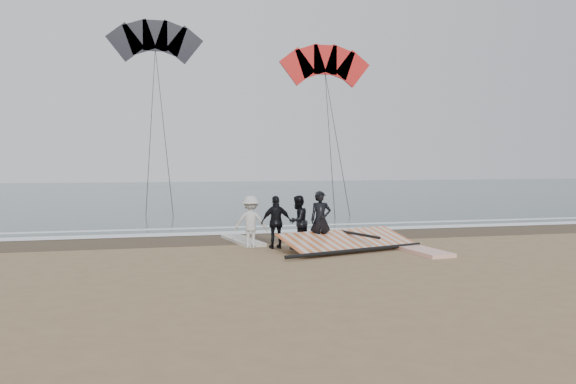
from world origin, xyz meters
name	(u,v)px	position (x,y,z in m)	size (l,w,h in m)	color
ground	(349,259)	(0.00, 0.00, 0.00)	(120.00, 120.00, 0.00)	#8C704C
sea	(214,193)	(0.00, 33.00, 0.01)	(120.00, 54.00, 0.02)	#233838
wet_sand	(304,236)	(0.00, 4.50, 0.01)	(120.00, 2.80, 0.01)	#4C3D2B
foam_near	(294,231)	(0.00, 5.90, 0.03)	(120.00, 0.90, 0.01)	white
foam_far	(283,226)	(0.00, 7.60, 0.03)	(120.00, 0.45, 0.01)	white
man_main	(321,220)	(-0.24, 1.76, 0.84)	(0.61, 0.40, 1.68)	black
board_white	(416,249)	(2.27, 0.73, 0.05)	(0.75, 2.68, 0.11)	silver
board_cream	(243,240)	(-2.22, 3.67, 0.05)	(0.65, 2.44, 0.10)	beige
trio_cluster	(273,222)	(-1.54, 2.33, 0.77)	(2.42, 0.98, 1.54)	black
sail_rig	(344,243)	(0.39, 1.53, 0.20)	(4.39, 2.79, 0.51)	black
kite_red	(325,68)	(6.56, 23.11, 8.94)	(7.08, 7.11, 16.90)	red
kite_dark	(155,44)	(-4.67, 24.41, 10.27)	(6.85, 6.01, 15.44)	black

